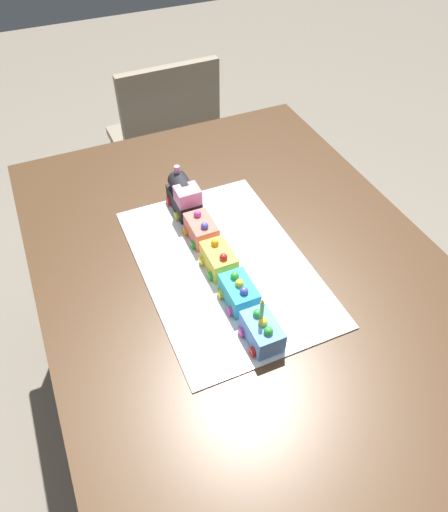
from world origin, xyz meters
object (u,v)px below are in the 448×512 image
at_px(chair, 166,143).
at_px(cake_car_tanker_coral, 201,229).
at_px(birthday_candle, 262,308).
at_px(cake_car_hopper_sky_blue, 262,331).
at_px(dining_table, 244,296).
at_px(cake_car_gondola_turquoise, 239,293).
at_px(cake_locomotive, 184,196).
at_px(cake_car_flatbed_lemon, 219,259).

relative_size(chair, cake_car_tanker_coral, 8.60).
bearing_deg(birthday_candle, cake_car_hopper_sky_blue, -0.00).
relative_size(dining_table, cake_car_gondola_turquoise, 14.00).
relative_size(dining_table, birthday_candle, 25.03).
height_order(cake_car_gondola_turquoise, birthday_candle, birthday_candle).
bearing_deg(cake_locomotive, chair, 167.00).
xyz_separation_m(cake_car_tanker_coral, cake_car_flatbed_lemon, (0.12, 0.00, 0.00)).
bearing_deg(cake_locomotive, cake_car_gondola_turquoise, -0.00).
height_order(cake_locomotive, cake_car_tanker_coral, cake_locomotive).
bearing_deg(cake_car_gondola_turquoise, cake_car_hopper_sky_blue, 0.00).
bearing_deg(chair, cake_car_hopper_sky_blue, 80.74).
relative_size(cake_car_tanker_coral, cake_car_flatbed_lemon, 1.00).
relative_size(cake_locomotive, birthday_candle, 2.50).
height_order(cake_locomotive, birthday_candle, birthday_candle).
bearing_deg(cake_car_hopper_sky_blue, cake_car_gondola_turquoise, 180.00).
relative_size(dining_table, cake_car_tanker_coral, 14.00).
relative_size(chair, cake_locomotive, 6.14).
height_order(cake_car_tanker_coral, cake_car_gondola_turquoise, same).
relative_size(cake_car_tanker_coral, cake_car_gondola_turquoise, 1.00).
xyz_separation_m(dining_table, chair, (-1.03, 0.12, -0.16)).
relative_size(dining_table, cake_car_flatbed_lemon, 14.00).
relative_size(dining_table, cake_locomotive, 10.00).
bearing_deg(birthday_candle, cake_car_flatbed_lemon, -180.00).
bearing_deg(cake_car_gondola_turquoise, cake_car_tanker_coral, 180.00).
relative_size(cake_locomotive, cake_car_gondola_turquoise, 1.40).
bearing_deg(cake_locomotive, cake_car_hopper_sky_blue, -0.00).
distance_m(dining_table, cake_car_hopper_sky_blue, 0.26).
bearing_deg(cake_car_gondola_turquoise, chair, 171.14).
distance_m(cake_locomotive, cake_car_flatbed_lemon, 0.25).
height_order(chair, cake_car_flatbed_lemon, chair).
height_order(cake_locomotive, cake_car_gondola_turquoise, cake_locomotive).
xyz_separation_m(cake_locomotive, cake_car_hopper_sky_blue, (0.48, -0.00, -0.02)).
bearing_deg(cake_car_flatbed_lemon, chair, 170.12).
bearing_deg(birthday_candle, cake_locomotive, 180.00).
relative_size(dining_table, chair, 1.63).
bearing_deg(chair, cake_locomotive, 75.76).
distance_m(cake_car_tanker_coral, birthday_candle, 0.35).
distance_m(cake_car_tanker_coral, cake_car_flatbed_lemon, 0.12).
height_order(dining_table, cake_car_flatbed_lemon, cake_car_flatbed_lemon).
bearing_deg(birthday_candle, chair, 171.91).
distance_m(chair, cake_car_tanker_coral, 0.95).
xyz_separation_m(cake_car_flatbed_lemon, birthday_candle, (0.23, 0.00, 0.07)).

